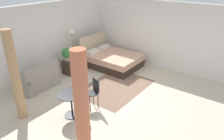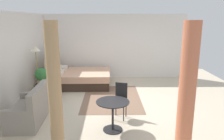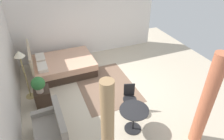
{
  "view_description": "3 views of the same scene",
  "coord_description": "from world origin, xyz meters",
  "px_view_note": "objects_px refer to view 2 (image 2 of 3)",
  "views": [
    {
      "loc": [
        -5.0,
        -3.68,
        3.62
      ],
      "look_at": [
        -0.03,
        0.06,
        0.78
      ],
      "focal_mm": 34.67,
      "sensor_mm": 36.0,
      "label": 1
    },
    {
      "loc": [
        -6.14,
        0.24,
        2.44
      ],
      "look_at": [
        0.08,
        0.15,
        0.97
      ],
      "focal_mm": 34.49,
      "sensor_mm": 36.0,
      "label": 2
    },
    {
      "loc": [
        -4.82,
        2.01,
        4.18
      ],
      "look_at": [
        -0.19,
        0.13,
        0.92
      ],
      "focal_mm": 31.92,
      "sensor_mm": 36.0,
      "label": 3
    }
  ],
  "objects_px": {
    "vase": "(46,80)",
    "cafe_chair_near_window": "(121,97)",
    "bed": "(79,78)",
    "floor_lamp": "(36,55)",
    "couch": "(30,111)",
    "balcony_table": "(113,110)",
    "nightstand": "(45,92)",
    "potted_plant": "(41,75)"
  },
  "relations": [
    {
      "from": "nightstand",
      "to": "vase",
      "type": "relative_size",
      "value": 3.3
    },
    {
      "from": "bed",
      "to": "cafe_chair_near_window",
      "type": "distance_m",
      "value": 3.09
    },
    {
      "from": "floor_lamp",
      "to": "balcony_table",
      "type": "xyz_separation_m",
      "value": [
        -2.39,
        -2.41,
        -0.83
      ]
    },
    {
      "from": "potted_plant",
      "to": "floor_lamp",
      "type": "bearing_deg",
      "value": 27.9
    },
    {
      "from": "couch",
      "to": "balcony_table",
      "type": "xyz_separation_m",
      "value": [
        -0.4,
        -1.99,
        0.18
      ]
    },
    {
      "from": "bed",
      "to": "nightstand",
      "type": "height_order",
      "value": "bed"
    },
    {
      "from": "vase",
      "to": "cafe_chair_near_window",
      "type": "distance_m",
      "value": 2.61
    },
    {
      "from": "bed",
      "to": "floor_lamp",
      "type": "distance_m",
      "value": 1.87
    },
    {
      "from": "couch",
      "to": "vase",
      "type": "distance_m",
      "value": 1.64
    },
    {
      "from": "vase",
      "to": "cafe_chair_near_window",
      "type": "bearing_deg",
      "value": -120.57
    },
    {
      "from": "balcony_table",
      "to": "cafe_chair_near_window",
      "type": "xyz_separation_m",
      "value": [
        0.67,
        -0.21,
        0.06
      ]
    },
    {
      "from": "nightstand",
      "to": "vase",
      "type": "bearing_deg",
      "value": -6.62
    },
    {
      "from": "nightstand",
      "to": "bed",
      "type": "bearing_deg",
      "value": -29.06
    },
    {
      "from": "potted_plant",
      "to": "floor_lamp",
      "type": "height_order",
      "value": "floor_lamp"
    },
    {
      "from": "bed",
      "to": "cafe_chair_near_window",
      "type": "bearing_deg",
      "value": -152.56
    },
    {
      "from": "vase",
      "to": "bed",
      "type": "bearing_deg",
      "value": -30.68
    },
    {
      "from": "vase",
      "to": "floor_lamp",
      "type": "xyz_separation_m",
      "value": [
        0.39,
        0.37,
        0.69
      ]
    },
    {
      "from": "bed",
      "to": "floor_lamp",
      "type": "xyz_separation_m",
      "value": [
        -1.01,
        1.2,
        1.02
      ]
    },
    {
      "from": "floor_lamp",
      "to": "vase",
      "type": "bearing_deg",
      "value": -136.38
    },
    {
      "from": "couch",
      "to": "floor_lamp",
      "type": "height_order",
      "value": "floor_lamp"
    },
    {
      "from": "nightstand",
      "to": "floor_lamp",
      "type": "bearing_deg",
      "value": 35.04
    },
    {
      "from": "couch",
      "to": "nightstand",
      "type": "height_order",
      "value": "couch"
    },
    {
      "from": "couch",
      "to": "nightstand",
      "type": "distance_m",
      "value": 1.49
    },
    {
      "from": "floor_lamp",
      "to": "cafe_chair_near_window",
      "type": "bearing_deg",
      "value": -123.25
    },
    {
      "from": "potted_plant",
      "to": "vase",
      "type": "bearing_deg",
      "value": -12.41
    },
    {
      "from": "couch",
      "to": "floor_lamp",
      "type": "bearing_deg",
      "value": 12.08
    },
    {
      "from": "vase",
      "to": "floor_lamp",
      "type": "distance_m",
      "value": 0.88
    },
    {
      "from": "couch",
      "to": "potted_plant",
      "type": "height_order",
      "value": "potted_plant"
    },
    {
      "from": "bed",
      "to": "vase",
      "type": "distance_m",
      "value": 1.66
    },
    {
      "from": "balcony_table",
      "to": "cafe_chair_near_window",
      "type": "distance_m",
      "value": 0.7
    },
    {
      "from": "bed",
      "to": "floor_lamp",
      "type": "bearing_deg",
      "value": 130.08
    },
    {
      "from": "bed",
      "to": "balcony_table",
      "type": "relative_size",
      "value": 2.96
    },
    {
      "from": "cafe_chair_near_window",
      "to": "vase",
      "type": "bearing_deg",
      "value": 59.43
    },
    {
      "from": "potted_plant",
      "to": "couch",
      "type": "bearing_deg",
      "value": -175.71
    },
    {
      "from": "bed",
      "to": "floor_lamp",
      "type": "height_order",
      "value": "floor_lamp"
    },
    {
      "from": "nightstand",
      "to": "vase",
      "type": "xyz_separation_m",
      "value": [
        0.12,
        -0.01,
        0.35
      ]
    },
    {
      "from": "bed",
      "to": "potted_plant",
      "type": "xyz_separation_m",
      "value": [
        -1.62,
        0.88,
        0.53
      ]
    },
    {
      "from": "bed",
      "to": "vase",
      "type": "xyz_separation_m",
      "value": [
        -1.4,
        0.83,
        0.33
      ]
    },
    {
      "from": "potted_plant",
      "to": "balcony_table",
      "type": "xyz_separation_m",
      "value": [
        -1.78,
        -2.09,
        -0.34
      ]
    },
    {
      "from": "cafe_chair_near_window",
      "to": "nightstand",
      "type": "bearing_deg",
      "value": 61.89
    },
    {
      "from": "nightstand",
      "to": "balcony_table",
      "type": "distance_m",
      "value": 2.79
    },
    {
      "from": "couch",
      "to": "cafe_chair_near_window",
      "type": "height_order",
      "value": "couch"
    }
  ]
}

